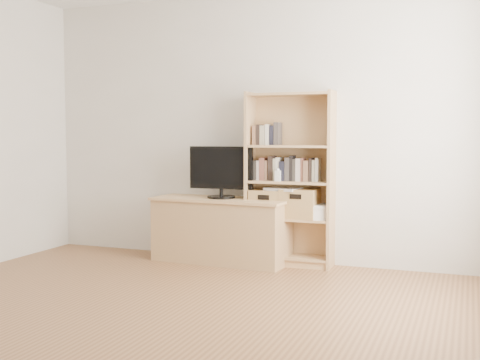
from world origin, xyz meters
The scene contains 12 objects.
floor centered at (0.00, 0.00, 0.00)m, with size 4.50×5.00×0.01m, color brown.
back_wall centered at (0.00, 2.50, 1.30)m, with size 4.50×0.02×2.60m, color beige.
tv_stand centered at (-0.28, 2.26, 0.30)m, with size 1.30×0.49×0.59m, color tan.
bookshelf centered at (0.38, 2.36, 0.81)m, with size 0.81×0.29×1.63m, color tan.
television centered at (-0.28, 2.26, 0.87)m, with size 0.63×0.05×0.49m, color black.
books_row_mid centered at (0.38, 2.37, 0.92)m, with size 0.88×0.17×0.24m, color #34302A.
books_row_upper centered at (0.20, 2.37, 1.23)m, with size 0.37×0.14×0.19m, color #34302A.
baby_monitor centered at (0.29, 2.26, 0.85)m, with size 0.05×0.03×0.10m, color white.
basket_left centered at (0.16, 2.35, 0.58)m, with size 0.31×0.25×0.25m, color tan.
basket_right centered at (0.48, 2.35, 0.59)m, with size 0.33×0.27×0.27m, color tan.
laptop centered at (0.32, 2.34, 0.72)m, with size 0.31×0.22×0.02m, color silver.
magazine_stack centered at (0.66, 2.35, 0.51)m, with size 0.16×0.24×0.11m, color beige.
Camera 1 is at (1.96, -3.05, 1.23)m, focal length 45.00 mm.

